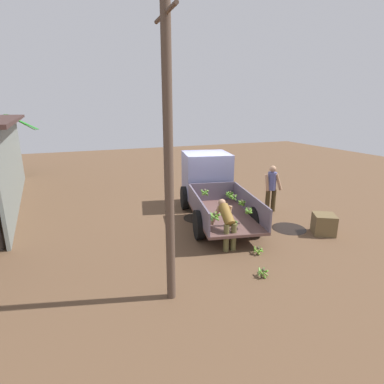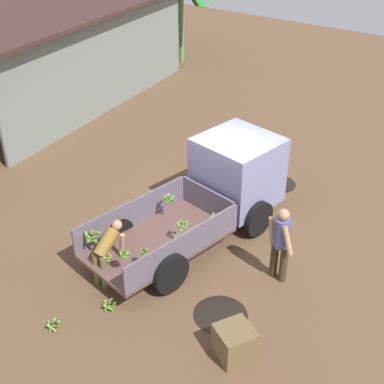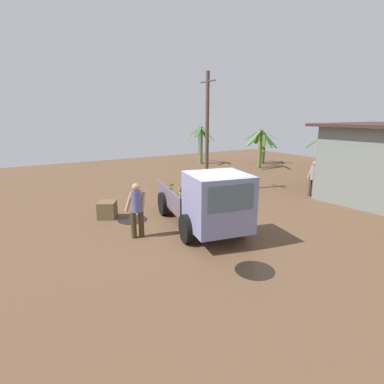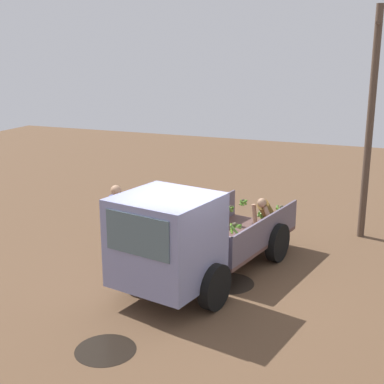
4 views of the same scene
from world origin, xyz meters
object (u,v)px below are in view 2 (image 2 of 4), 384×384
at_px(cargo_truck, 224,183).
at_px(person_worker_loading, 107,250).
at_px(banana_bunch_on_ground_0, 109,304).
at_px(wooden_crate_0, 235,342).
at_px(person_foreground_visitor, 281,241).
at_px(banana_bunch_on_ground_1, 53,324).

distance_m(cargo_truck, person_worker_loading, 3.24).
relative_size(banana_bunch_on_ground_0, wooden_crate_0, 0.45).
bearing_deg(wooden_crate_0, person_worker_loading, 85.09).
height_order(person_foreground_visitor, banana_bunch_on_ground_0, person_foreground_visitor).
distance_m(person_foreground_visitor, person_worker_loading, 3.52).
height_order(banana_bunch_on_ground_0, wooden_crate_0, wooden_crate_0).
xyz_separation_m(person_worker_loading, banana_bunch_on_ground_0, (-0.67, -0.59, -0.65)).
bearing_deg(person_foreground_visitor, cargo_truck, -109.19).
xyz_separation_m(cargo_truck, banana_bunch_on_ground_0, (-3.77, 0.28, -0.97)).
distance_m(cargo_truck, wooden_crate_0, 4.16).
height_order(person_worker_loading, banana_bunch_on_ground_1, person_worker_loading).
bearing_deg(wooden_crate_0, person_foreground_visitor, 7.57).
relative_size(person_foreground_visitor, wooden_crate_0, 2.78).
bearing_deg(banana_bunch_on_ground_0, person_worker_loading, 41.57).
xyz_separation_m(person_worker_loading, banana_bunch_on_ground_1, (-1.66, -0.08, -0.65)).
height_order(person_foreground_visitor, wooden_crate_0, person_foreground_visitor).
height_order(cargo_truck, person_foreground_visitor, cargo_truck).
relative_size(cargo_truck, person_foreground_visitor, 2.99).
height_order(banana_bunch_on_ground_1, wooden_crate_0, wooden_crate_0).
bearing_deg(cargo_truck, person_foreground_visitor, -107.17).
distance_m(person_worker_loading, wooden_crate_0, 3.23).
relative_size(person_worker_loading, banana_bunch_on_ground_0, 4.58).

